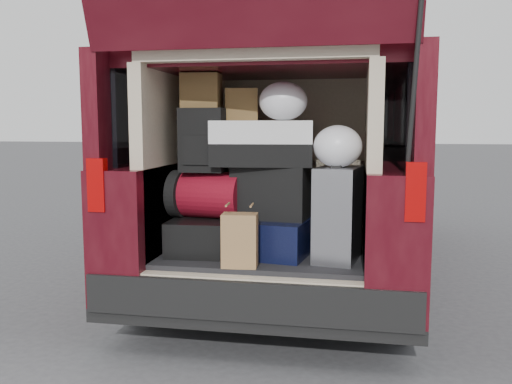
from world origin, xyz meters
TOP-DOWN VIEW (x-y plane):
  - ground at (0.00, 0.00)m, footprint 80.00×80.00m
  - minivan at (0.00, 1.86)m, footprint 1.90×5.35m
  - load_floor at (0.00, 0.28)m, footprint 1.24×1.05m
  - black_hardshell at (-0.38, 0.16)m, footprint 0.42×0.56m
  - navy_hardshell at (0.08, 0.17)m, footprint 0.50×0.58m
  - silver_roller at (0.46, 0.08)m, footprint 0.29×0.41m
  - kraft_bag at (-0.08, -0.19)m, footprint 0.21×0.14m
  - red_duffel at (-0.36, 0.18)m, footprint 0.50×0.37m
  - black_soft_case at (0.05, 0.18)m, footprint 0.48×0.32m
  - backpack at (-0.38, 0.13)m, footprint 0.28×0.17m
  - twotone_duffel at (-0.01, 0.16)m, footprint 0.64×0.37m
  - grocery_sack_lower at (-0.40, 0.20)m, footprint 0.25×0.21m
  - grocery_sack_upper at (-0.16, 0.28)m, footprint 0.23×0.20m
  - plastic_bag_center at (0.12, 0.18)m, footprint 0.35×0.33m
  - plastic_bag_right at (0.46, 0.05)m, footprint 0.33×0.32m

SIDE VIEW (x-z plane):
  - ground at x=0.00m, z-range 0.00..0.00m
  - load_floor at x=0.00m, z-range 0.00..0.55m
  - black_hardshell at x=-0.38m, z-range 0.55..0.77m
  - navy_hardshell at x=0.08m, z-range 0.55..0.78m
  - kraft_bag at x=-0.08m, z-range 0.55..0.86m
  - silver_roller at x=0.46m, z-range 0.55..1.11m
  - minivan at x=0.00m, z-range -0.47..2.29m
  - red_duffel at x=-0.36m, z-range 0.77..1.06m
  - black_soft_case at x=0.05m, z-range 0.78..1.10m
  - plastic_bag_right at x=0.46m, z-range 1.11..1.35m
  - twotone_duffel at x=-0.01m, z-range 1.10..1.38m
  - backpack at x=-0.38m, z-range 1.06..1.46m
  - grocery_sack_upper at x=-0.16m, z-range 1.38..1.58m
  - plastic_bag_center at x=0.12m, z-range 1.38..1.62m
  - grocery_sack_lower at x=-0.40m, z-range 1.46..1.67m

